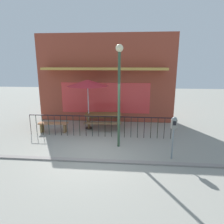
{
  "coord_description": "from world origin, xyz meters",
  "views": [
    {
      "loc": [
        1.37,
        -6.58,
        3.28
      ],
      "look_at": [
        0.57,
        2.36,
        1.06
      ],
      "focal_mm": 32.26,
      "sensor_mm": 36.0,
      "label": 1
    }
  ],
  "objects_px": {
    "parking_meter_near": "(174,127)",
    "street_lamp": "(119,82)",
    "picnic_table_left": "(103,117)",
    "patio_umbrella": "(88,83)",
    "patio_bench": "(53,125)"
  },
  "relations": [
    {
      "from": "picnic_table_left",
      "to": "patio_bench",
      "type": "bearing_deg",
      "value": -161.18
    },
    {
      "from": "patio_bench",
      "to": "patio_umbrella",
      "type": "bearing_deg",
      "value": 23.89
    },
    {
      "from": "street_lamp",
      "to": "patio_bench",
      "type": "bearing_deg",
      "value": 156.39
    },
    {
      "from": "parking_meter_near",
      "to": "street_lamp",
      "type": "relative_size",
      "value": 0.39
    },
    {
      "from": "picnic_table_left",
      "to": "patio_umbrella",
      "type": "relative_size",
      "value": 0.76
    },
    {
      "from": "patio_umbrella",
      "to": "patio_bench",
      "type": "bearing_deg",
      "value": -156.11
    },
    {
      "from": "picnic_table_left",
      "to": "street_lamp",
      "type": "distance_m",
      "value": 3.08
    },
    {
      "from": "picnic_table_left",
      "to": "street_lamp",
      "type": "height_order",
      "value": "street_lamp"
    },
    {
      "from": "picnic_table_left",
      "to": "street_lamp",
      "type": "bearing_deg",
      "value": -67.63
    },
    {
      "from": "parking_meter_near",
      "to": "patio_bench",
      "type": "bearing_deg",
      "value": 155.7
    },
    {
      "from": "patio_bench",
      "to": "picnic_table_left",
      "type": "bearing_deg",
      "value": 18.82
    },
    {
      "from": "parking_meter_near",
      "to": "street_lamp",
      "type": "distance_m",
      "value": 2.53
    },
    {
      "from": "picnic_table_left",
      "to": "patio_bench",
      "type": "relative_size",
      "value": 1.33
    },
    {
      "from": "patio_bench",
      "to": "parking_meter_near",
      "type": "xyz_separation_m",
      "value": [
        5.14,
        -2.32,
        0.82
      ]
    },
    {
      "from": "patio_umbrella",
      "to": "patio_bench",
      "type": "relative_size",
      "value": 1.75
    }
  ]
}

